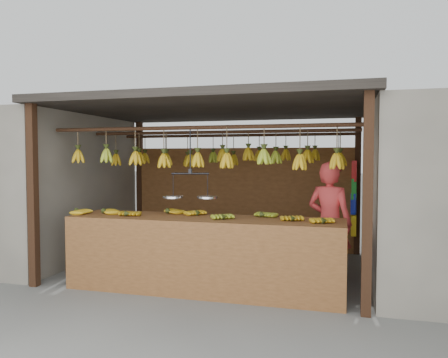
% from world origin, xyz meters
% --- Properties ---
extents(ground, '(80.00, 80.00, 0.00)m').
position_xyz_m(ground, '(0.00, 0.00, 0.00)').
color(ground, '#5B5B57').
extents(stall, '(4.30, 3.30, 2.40)m').
position_xyz_m(stall, '(0.00, 0.33, 1.97)').
color(stall, black).
rests_on(stall, ground).
extents(neighbor_left, '(3.00, 3.00, 2.30)m').
position_xyz_m(neighbor_left, '(-3.60, 0.00, 1.15)').
color(neighbor_left, slate).
rests_on(neighbor_left, ground).
extents(counter, '(3.52, 0.77, 0.96)m').
position_xyz_m(counter, '(0.12, -1.23, 0.71)').
color(counter, brown).
rests_on(counter, ground).
extents(hanging_bananas, '(3.56, 2.23, 0.38)m').
position_xyz_m(hanging_bananas, '(0.01, 0.01, 1.62)').
color(hanging_bananas, '#B98D13').
rests_on(hanging_bananas, ground).
extents(balance_scale, '(0.68, 0.34, 0.88)m').
position_xyz_m(balance_scale, '(-0.08, -1.00, 1.18)').
color(balance_scale, black).
rests_on(balance_scale, ground).
extents(vendor, '(0.67, 0.56, 1.58)m').
position_xyz_m(vendor, '(1.60, -0.47, 0.79)').
color(vendor, '#BF3333').
rests_on(vendor, ground).
extents(bag_bundles, '(0.08, 0.26, 1.23)m').
position_xyz_m(bag_bundles, '(1.94, 1.35, 0.97)').
color(bag_bundles, red).
rests_on(bag_bundles, ground).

